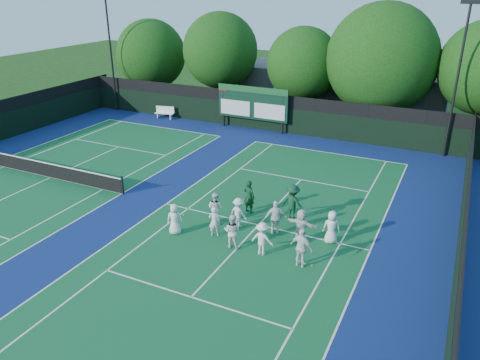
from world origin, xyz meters
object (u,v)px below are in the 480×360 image
at_px(scoreboard, 252,103).
at_px(coach_left, 249,197).
at_px(bench, 165,112).
at_px(tennis_net, 50,170).

bearing_deg(scoreboard, coach_left, -66.11).
xyz_separation_m(scoreboard, coach_left, (5.97, -13.48, -1.30)).
relative_size(scoreboard, bench, 3.46).
xyz_separation_m(tennis_net, bench, (-1.37, 14.38, 0.08)).
bearing_deg(bench, coach_left, -42.81).
distance_m(tennis_net, coach_left, 13.01).
distance_m(scoreboard, tennis_net, 16.26).
relative_size(tennis_net, bench, 6.52).
distance_m(bench, coach_left, 19.53).
relative_size(scoreboard, tennis_net, 0.53).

